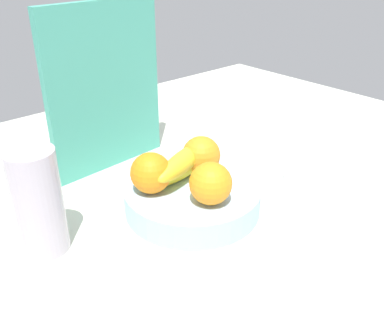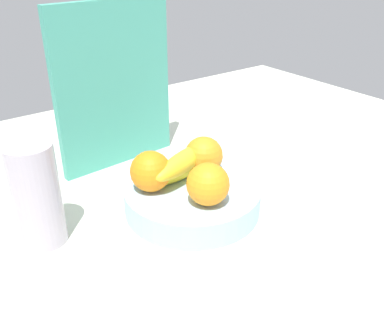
{
  "view_description": "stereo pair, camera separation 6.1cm",
  "coord_description": "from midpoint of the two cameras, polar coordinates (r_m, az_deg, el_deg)",
  "views": [
    {
      "loc": [
        -45.71,
        -52.61,
        46.32
      ],
      "look_at": [
        1.15,
        0.1,
        9.01
      ],
      "focal_mm": 40.43,
      "sensor_mm": 36.0,
      "label": 1
    },
    {
      "loc": [
        -41.02,
        -56.44,
        46.32
      ],
      "look_at": [
        1.15,
        0.1,
        9.01
      ],
      "focal_mm": 40.43,
      "sensor_mm": 36.0,
      "label": 2
    }
  ],
  "objects": [
    {
      "name": "ground_plane",
      "position": [
        0.84,
        1.48,
        -6.6
      ],
      "size": [
        180.0,
        140.0,
        3.0
      ],
      "primitive_type": "cube",
      "color": "beige"
    },
    {
      "name": "fruit_bowl",
      "position": [
        0.83,
        2.09,
        -4.01
      ],
      "size": [
        25.91,
        25.91,
        5.01
      ],
      "primitive_type": "cylinder",
      "color": "#A5CCE7",
      "rests_on": "ground_plane"
    },
    {
      "name": "orange_front_left",
      "position": [
        0.75,
        4.49,
        -2.17
      ],
      "size": [
        7.62,
        7.62,
        7.62
      ],
      "primitive_type": "sphere",
      "color": "orange",
      "rests_on": "fruit_bowl"
    },
    {
      "name": "orange_front_right",
      "position": [
        0.85,
        3.59,
        1.6
      ],
      "size": [
        7.62,
        7.62,
        7.62
      ],
      "primitive_type": "sphere",
      "color": "orange",
      "rests_on": "fruit_bowl"
    },
    {
      "name": "orange_center",
      "position": [
        0.79,
        -3.3,
        -0.48
      ],
      "size": [
        7.62,
        7.62,
        7.62
      ],
      "primitive_type": "sphere",
      "color": "orange",
      "rests_on": "fruit_bowl"
    },
    {
      "name": "banana_bunch",
      "position": [
        0.82,
        0.4,
        0.19
      ],
      "size": [
        18.87,
        9.42,
        6.2
      ],
      "color": "yellow",
      "rests_on": "fruit_bowl"
    },
    {
      "name": "cutting_board",
      "position": [
        0.96,
        -8.21,
        10.53
      ],
      "size": [
        28.06,
        3.79,
        36.0
      ],
      "primitive_type": "cube",
      "rotation": [
        0.0,
        0.0,
        0.07
      ],
      "color": "teal",
      "rests_on": "ground_plane"
    },
    {
      "name": "thermos_tumbler",
      "position": [
        0.75,
        -17.66,
        -3.5
      ],
      "size": [
        7.87,
        7.87,
        18.21
      ],
      "primitive_type": "cylinder",
      "color": "#B9ADBE",
      "rests_on": "ground_plane"
    },
    {
      "name": "jar_lid",
      "position": [
        0.96,
        16.63,
        -1.87
      ],
      "size": [
        7.33,
        7.33,
        1.19
      ],
      "primitive_type": "cylinder",
      "color": "white",
      "rests_on": "ground_plane"
    }
  ]
}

